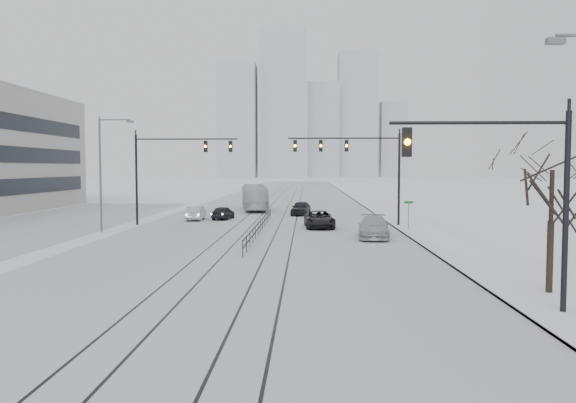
{
  "coord_description": "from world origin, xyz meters",
  "views": [
    {
      "loc": [
        3.6,
        -13.27,
        5.09
      ],
      "look_at": [
        2.56,
        17.9,
        3.2
      ],
      "focal_mm": 35.0,
      "sensor_mm": 36.0,
      "label": 1
    }
  ],
  "objects_px": {
    "sedan_sb_outer": "(196,213)",
    "traffic_mast_near": "(519,183)",
    "sedan_nb_right": "(374,227)",
    "sedan_nb_far": "(301,208)",
    "sedan_sb_inner": "(223,213)",
    "sedan_nb_front": "(319,220)",
    "box_truck": "(254,198)",
    "bare_tree": "(552,183)"
  },
  "relations": [
    {
      "from": "sedan_sb_inner",
      "to": "box_truck",
      "type": "distance_m",
      "value": 11.98
    },
    {
      "from": "bare_tree",
      "to": "sedan_sb_inner",
      "type": "distance_m",
      "value": 37.09
    },
    {
      "from": "sedan_sb_inner",
      "to": "box_truck",
      "type": "height_order",
      "value": "box_truck"
    },
    {
      "from": "sedan_nb_right",
      "to": "bare_tree",
      "type": "bearing_deg",
      "value": -69.2
    },
    {
      "from": "sedan_sb_inner",
      "to": "sedan_nb_right",
      "type": "distance_m",
      "value": 19.28
    },
    {
      "from": "sedan_nb_front",
      "to": "box_truck",
      "type": "bearing_deg",
      "value": 107.45
    },
    {
      "from": "sedan_sb_outer",
      "to": "traffic_mast_near",
      "type": "bearing_deg",
      "value": 115.09
    },
    {
      "from": "sedan_nb_right",
      "to": "box_truck",
      "type": "height_order",
      "value": "box_truck"
    },
    {
      "from": "sedan_sb_inner",
      "to": "sedan_sb_outer",
      "type": "distance_m",
      "value": 2.66
    },
    {
      "from": "traffic_mast_near",
      "to": "box_truck",
      "type": "relative_size",
      "value": 0.64
    },
    {
      "from": "traffic_mast_near",
      "to": "sedan_sb_inner",
      "type": "height_order",
      "value": "traffic_mast_near"
    },
    {
      "from": "sedan_sb_outer",
      "to": "sedan_nb_far",
      "type": "bearing_deg",
      "value": -151.25
    },
    {
      "from": "sedan_nb_right",
      "to": "sedan_nb_far",
      "type": "distance_m",
      "value": 20.18
    },
    {
      "from": "bare_tree",
      "to": "sedan_sb_outer",
      "type": "distance_m",
      "value": 37.63
    },
    {
      "from": "sedan_nb_right",
      "to": "sedan_nb_far",
      "type": "relative_size",
      "value": 1.22
    },
    {
      "from": "sedan_sb_inner",
      "to": "sedan_nb_front",
      "type": "bearing_deg",
      "value": 148.84
    },
    {
      "from": "traffic_mast_near",
      "to": "sedan_sb_outer",
      "type": "relative_size",
      "value": 1.7
    },
    {
      "from": "bare_tree",
      "to": "sedan_nb_right",
      "type": "relative_size",
      "value": 1.13
    },
    {
      "from": "traffic_mast_near",
      "to": "box_truck",
      "type": "xyz_separation_m",
      "value": [
        -13.39,
        47.09,
        -3.04
      ]
    },
    {
      "from": "traffic_mast_near",
      "to": "bare_tree",
      "type": "xyz_separation_m",
      "value": [
        2.41,
        3.0,
        -0.07
      ]
    },
    {
      "from": "sedan_nb_right",
      "to": "box_truck",
      "type": "relative_size",
      "value": 0.49
    },
    {
      "from": "bare_tree",
      "to": "sedan_nb_far",
      "type": "height_order",
      "value": "bare_tree"
    },
    {
      "from": "traffic_mast_near",
      "to": "sedan_sb_outer",
      "type": "xyz_separation_m",
      "value": [
        -17.9,
        34.45,
        -3.88
      ]
    },
    {
      "from": "box_truck",
      "to": "sedan_sb_outer",
      "type": "bearing_deg",
      "value": 61.95
    },
    {
      "from": "sedan_sb_outer",
      "to": "box_truck",
      "type": "height_order",
      "value": "box_truck"
    },
    {
      "from": "sedan_sb_outer",
      "to": "sedan_nb_front",
      "type": "height_order",
      "value": "sedan_nb_front"
    },
    {
      "from": "sedan_sb_inner",
      "to": "sedan_nb_far",
      "type": "height_order",
      "value": "sedan_nb_far"
    },
    {
      "from": "traffic_mast_near",
      "to": "sedan_nb_far",
      "type": "bearing_deg",
      "value": 100.9
    },
    {
      "from": "box_truck",
      "to": "sedan_nb_right",
      "type": "bearing_deg",
      "value": 104.6
    },
    {
      "from": "traffic_mast_near",
      "to": "bare_tree",
      "type": "distance_m",
      "value": 3.85
    },
    {
      "from": "bare_tree",
      "to": "sedan_sb_inner",
      "type": "bearing_deg",
      "value": 118.85
    },
    {
      "from": "traffic_mast_near",
      "to": "box_truck",
      "type": "bearing_deg",
      "value": 105.88
    },
    {
      "from": "traffic_mast_near",
      "to": "sedan_nb_front",
      "type": "relative_size",
      "value": 1.36
    },
    {
      "from": "sedan_nb_front",
      "to": "sedan_nb_far",
      "type": "distance_m",
      "value": 12.84
    },
    {
      "from": "box_truck",
      "to": "traffic_mast_near",
      "type": "bearing_deg",
      "value": 97.46
    },
    {
      "from": "traffic_mast_near",
      "to": "sedan_nb_far",
      "type": "xyz_separation_m",
      "value": [
        -7.81,
        40.55,
        -3.81
      ]
    },
    {
      "from": "bare_tree",
      "to": "sedan_sb_inner",
      "type": "xyz_separation_m",
      "value": [
        -17.8,
        32.31,
        -3.84
      ]
    },
    {
      "from": "bare_tree",
      "to": "box_truck",
      "type": "bearing_deg",
      "value": 109.72
    },
    {
      "from": "sedan_sb_inner",
      "to": "sedan_nb_far",
      "type": "distance_m",
      "value": 9.21
    },
    {
      "from": "bare_tree",
      "to": "box_truck",
      "type": "distance_m",
      "value": 46.93
    },
    {
      "from": "sedan_nb_front",
      "to": "sedan_nb_right",
      "type": "distance_m",
      "value": 7.68
    },
    {
      "from": "bare_tree",
      "to": "sedan_nb_front",
      "type": "relative_size",
      "value": 1.19
    }
  ]
}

